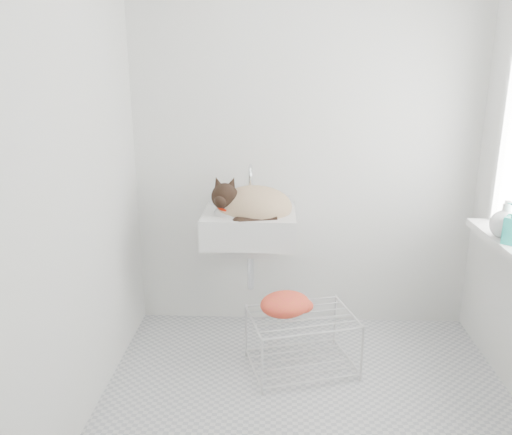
{
  "coord_description": "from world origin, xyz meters",
  "views": [
    {
      "loc": [
        -0.17,
        -2.25,
        1.69
      ],
      "look_at": [
        -0.29,
        0.5,
        0.88
      ],
      "focal_mm": 35.89,
      "sensor_mm": 36.0,
      "label": 1
    }
  ],
  "objects_px": {
    "wire_rack": "(301,345)",
    "bottle_b": "(512,244)",
    "sink": "(250,211)",
    "bottle_c": "(503,237)",
    "cat": "(251,205)"
  },
  "relations": [
    {
      "from": "wire_rack",
      "to": "bottle_b",
      "type": "height_order",
      "value": "bottle_b"
    },
    {
      "from": "sink",
      "to": "wire_rack",
      "type": "bearing_deg",
      "value": -48.46
    },
    {
      "from": "bottle_c",
      "to": "cat",
      "type": "bearing_deg",
      "value": 162.72
    },
    {
      "from": "bottle_b",
      "to": "bottle_c",
      "type": "distance_m",
      "value": 0.11
    },
    {
      "from": "cat",
      "to": "bottle_b",
      "type": "relative_size",
      "value": 2.33
    },
    {
      "from": "wire_rack",
      "to": "bottle_c",
      "type": "height_order",
      "value": "bottle_c"
    },
    {
      "from": "sink",
      "to": "wire_rack",
      "type": "relative_size",
      "value": 0.98
    },
    {
      "from": "bottle_b",
      "to": "bottle_c",
      "type": "bearing_deg",
      "value": 90.0
    },
    {
      "from": "cat",
      "to": "bottle_b",
      "type": "xyz_separation_m",
      "value": [
        1.33,
        -0.52,
        -0.04
      ]
    },
    {
      "from": "cat",
      "to": "bottle_c",
      "type": "height_order",
      "value": "cat"
    },
    {
      "from": "sink",
      "to": "bottle_c",
      "type": "height_order",
      "value": "sink"
    },
    {
      "from": "wire_rack",
      "to": "cat",
      "type": "bearing_deg",
      "value": 131.93
    },
    {
      "from": "cat",
      "to": "bottle_b",
      "type": "height_order",
      "value": "cat"
    },
    {
      "from": "sink",
      "to": "wire_rack",
      "type": "distance_m",
      "value": 0.85
    },
    {
      "from": "wire_rack",
      "to": "sink",
      "type": "bearing_deg",
      "value": 131.54
    }
  ]
}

